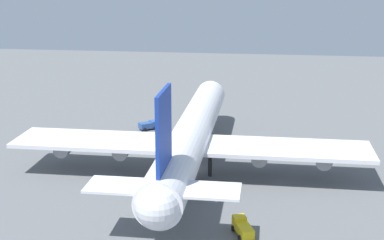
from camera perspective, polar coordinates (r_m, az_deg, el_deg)
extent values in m
plane|color=slate|center=(105.05, 0.00, -4.99)|extent=(285.94, 285.94, 0.00)
cylinder|color=silver|center=(102.86, 0.00, -1.42)|extent=(65.28, 6.78, 6.78)
sphere|color=silver|center=(134.20, 1.91, 2.59)|extent=(6.65, 6.65, 6.65)
sphere|color=silver|center=(72.67, -3.57, -8.85)|extent=(5.76, 5.76, 5.76)
cube|color=#19389E|center=(74.41, -2.89, -1.00)|extent=(9.14, 0.50, 10.85)
cube|color=silver|center=(75.02, 1.08, -7.16)|extent=(5.88, 10.17, 0.36)
cube|color=silver|center=(76.94, -6.97, -6.69)|extent=(5.88, 10.17, 0.36)
cube|color=silver|center=(99.23, 9.53, -2.90)|extent=(11.10, 29.96, 0.70)
cube|color=silver|center=(103.75, -9.61, -2.08)|extent=(11.10, 29.96, 0.70)
cylinder|color=gray|center=(100.69, 6.91, -3.59)|extent=(5.43, 2.85, 2.85)
cylinder|color=gray|center=(101.19, 13.21, -3.80)|extent=(5.43, 2.85, 2.85)
cylinder|color=gray|center=(103.99, -7.03, -2.97)|extent=(5.43, 2.85, 2.85)
cylinder|color=gray|center=(107.29, -12.77, -2.66)|extent=(5.43, 2.85, 2.85)
cylinder|color=black|center=(124.19, 1.32, -0.91)|extent=(0.70, 0.70, 3.45)
cylinder|color=black|center=(100.99, 1.85, -4.82)|extent=(0.70, 0.70, 3.45)
cylinder|color=black|center=(101.99, -2.34, -4.62)|extent=(0.70, 0.70, 3.45)
cube|color=#2D5193|center=(130.23, -3.99, -0.41)|extent=(2.47, 2.31, 1.51)
cube|color=#2D5193|center=(129.46, -4.80, -0.57)|extent=(3.29, 3.42, 1.30)
cylinder|color=black|center=(129.40, -3.81, -0.86)|extent=(0.74, 0.86, 0.86)
cylinder|color=black|center=(131.39, -4.23, -0.61)|extent=(0.74, 0.86, 0.86)
cylinder|color=black|center=(128.42, -4.82, -1.00)|extent=(0.74, 0.86, 0.86)
cylinder|color=black|center=(130.42, -5.23, -0.76)|extent=(0.74, 0.86, 0.86)
cube|color=yellow|center=(81.81, 4.84, -10.28)|extent=(2.08, 2.25, 1.71)
cube|color=yellow|center=(79.81, 5.40, -11.16)|extent=(3.84, 2.94, 1.27)
cylinder|color=black|center=(82.33, 5.54, -10.79)|extent=(0.86, 0.55, 0.81)
cylinder|color=black|center=(81.75, 4.19, -10.95)|extent=(0.86, 0.55, 0.81)
cylinder|color=black|center=(79.75, 6.26, -11.72)|extent=(0.86, 0.55, 0.81)
cylinder|color=black|center=(79.16, 4.87, -11.90)|extent=(0.86, 0.55, 0.81)
cube|color=silver|center=(136.33, 0.14, 0.42)|extent=(1.84, 2.22, 1.74)
cube|color=#4C8C4C|center=(133.86, -0.01, 0.03)|extent=(3.48, 2.22, 1.23)
cylinder|color=black|center=(136.32, 0.63, 0.04)|extent=(0.93, 0.28, 0.93)
cylinder|color=black|center=(136.64, -0.36, 0.08)|extent=(0.93, 0.28, 0.93)
cylinder|color=black|center=(133.18, 0.45, -0.33)|extent=(0.93, 0.28, 0.93)
cylinder|color=black|center=(133.50, -0.57, -0.29)|extent=(0.93, 0.28, 0.93)
cone|color=orange|center=(135.47, 1.30, -0.09)|extent=(0.57, 0.57, 0.81)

